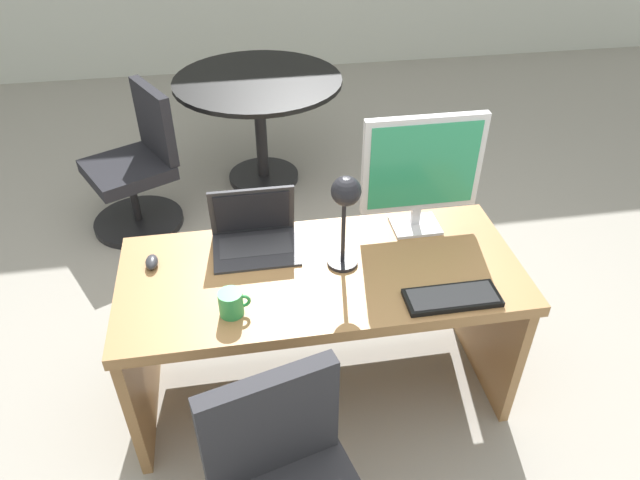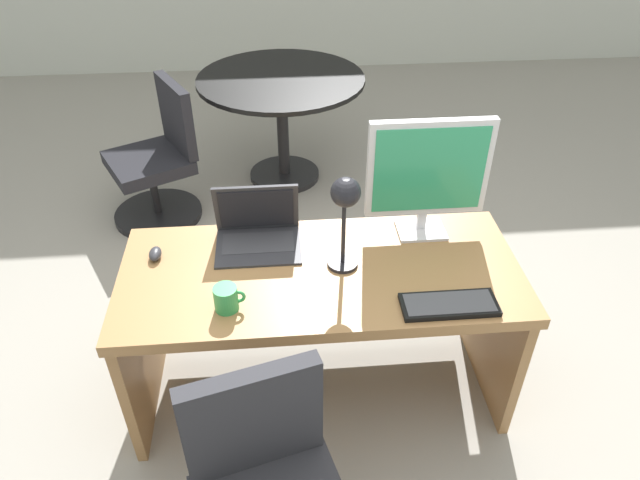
# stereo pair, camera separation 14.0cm
# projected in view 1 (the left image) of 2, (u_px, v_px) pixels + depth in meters

# --- Properties ---
(ground) EXTENTS (12.00, 12.00, 0.00)m
(ground) POSITION_uv_depth(u_px,v_px,m) (284.00, 211.00, 3.87)
(ground) COLOR gray
(desk) EXTENTS (1.56, 0.68, 0.72)m
(desk) POSITION_uv_depth(u_px,v_px,m) (320.00, 300.00, 2.40)
(desk) COLOR #9E7042
(desk) RESTS_ON ground
(monitor) EXTENTS (0.49, 0.16, 0.51)m
(monitor) POSITION_uv_depth(u_px,v_px,m) (422.00, 168.00, 2.31)
(monitor) COLOR silver
(monitor) RESTS_ON desk
(laptop) EXTENTS (0.34, 0.26, 0.25)m
(laptop) POSITION_uv_depth(u_px,v_px,m) (254.00, 228.00, 2.35)
(laptop) COLOR #2D2D33
(laptop) RESTS_ON desk
(keyboard) EXTENTS (0.35, 0.14, 0.02)m
(keyboard) POSITION_uv_depth(u_px,v_px,m) (452.00, 298.00, 2.11)
(keyboard) COLOR black
(keyboard) RESTS_ON desk
(mouse) EXTENTS (0.05, 0.09, 0.04)m
(mouse) POSITION_uv_depth(u_px,v_px,m) (152.00, 262.00, 2.26)
(mouse) COLOR #2D2D33
(mouse) RESTS_ON desk
(desk_lamp) EXTENTS (0.12, 0.14, 0.41)m
(desk_lamp) POSITION_uv_depth(u_px,v_px,m) (346.00, 204.00, 2.09)
(desk_lamp) COLOR black
(desk_lamp) RESTS_ON desk
(coffee_mug) EXTENTS (0.11, 0.09, 0.10)m
(coffee_mug) POSITION_uv_depth(u_px,v_px,m) (231.00, 303.00, 2.03)
(coffee_mug) COLOR green
(coffee_mug) RESTS_ON desk
(meeting_table) EXTENTS (1.10, 1.10, 0.75)m
(meeting_table) POSITION_uv_depth(u_px,v_px,m) (259.00, 105.00, 3.87)
(meeting_table) COLOR black
(meeting_table) RESTS_ON ground
(meeting_chair_near) EXTENTS (0.63, 0.62, 0.87)m
(meeting_chair_near) POSITION_uv_depth(u_px,v_px,m) (138.00, 174.00, 3.58)
(meeting_chair_near) COLOR black
(meeting_chair_near) RESTS_ON ground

